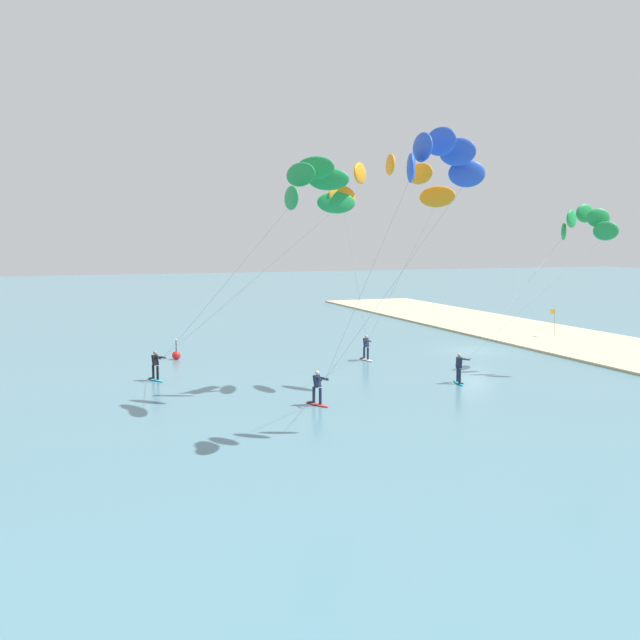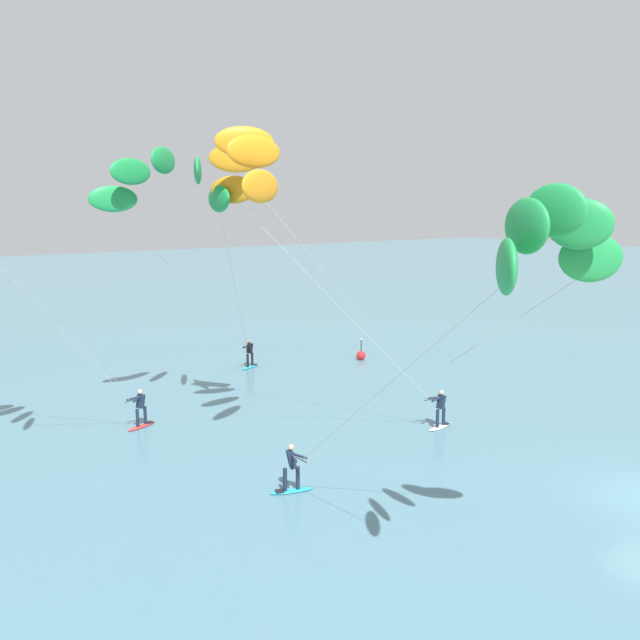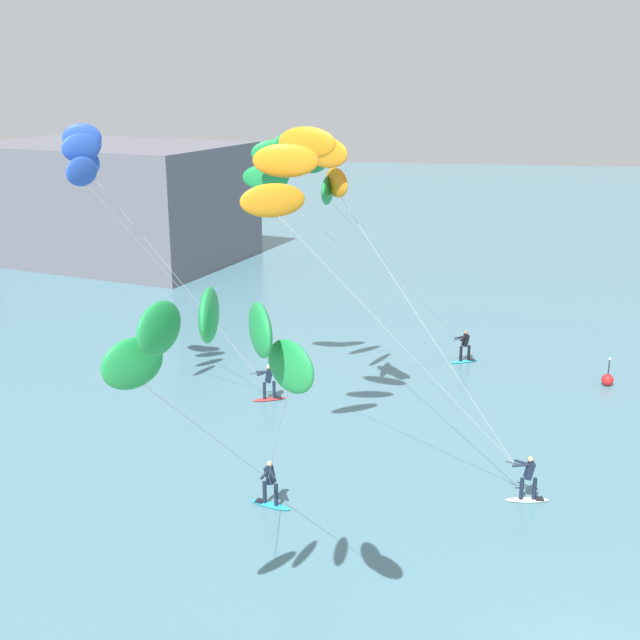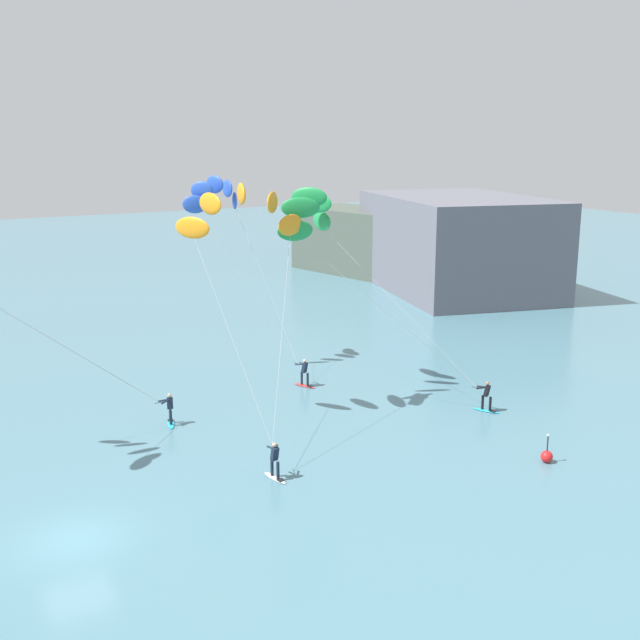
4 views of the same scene
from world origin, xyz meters
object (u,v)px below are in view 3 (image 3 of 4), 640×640
kitesurfer_nearshore (314,178)px  kitesurfer_far_out (93,165)px  marker_buoy (608,379)px  kitesurfer_mid_water (215,353)px  kitesurfer_downwind (302,173)px

kitesurfer_nearshore → kitesurfer_far_out: (-9.26, 2.59, 0.01)m
marker_buoy → kitesurfer_mid_water: bearing=-119.5°
kitesurfer_mid_water → kitesurfer_downwind: size_ratio=0.85×
kitesurfer_mid_water → marker_buoy: (12.31, 21.80, -8.15)m
kitesurfer_nearshore → kitesurfer_downwind: 5.15m
kitesurfer_mid_water → kitesurfer_far_out: 17.77m
kitesurfer_mid_water → kitesurfer_downwind: kitesurfer_downwind is taller
kitesurfer_mid_water → kitesurfer_far_out: kitesurfer_far_out is taller
kitesurfer_far_out → marker_buoy: size_ratio=8.83×
kitesurfer_far_out → kitesurfer_downwind: bearing=16.6°
kitesurfer_mid_water → kitesurfer_nearshore: bearing=90.2°
kitesurfer_far_out → marker_buoy: (21.61, 6.80, -10.26)m
kitesurfer_nearshore → kitesurfer_mid_water: bearing=-89.8°
kitesurfer_mid_water → kitesurfer_far_out: (-9.29, 14.99, 2.12)m
kitesurfer_mid_water → marker_buoy: size_ratio=7.33×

